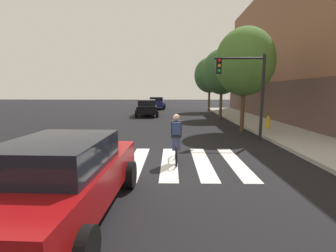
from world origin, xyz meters
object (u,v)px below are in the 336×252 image
at_px(sedan_far, 157,103).
at_px(cyclist, 176,139).
at_px(street_tree_mid, 222,72).
at_px(traffic_light_near, 246,83).
at_px(street_tree_far, 210,75).
at_px(sedan_mid, 147,108).
at_px(sedan_near, 64,177).
at_px(fire_hydrant, 268,122).
at_px(street_tree_near, 245,62).

bearing_deg(sedan_far, cyclist, -84.94).
bearing_deg(sedan_far, street_tree_mid, -60.76).
relative_size(traffic_light_near, street_tree_far, 0.66).
xyz_separation_m(sedan_mid, street_tree_far, (6.91, 4.91, 3.46)).
bearing_deg(street_tree_mid, sedan_near, -110.84).
bearing_deg(fire_hydrant, cyclist, -130.72).
distance_m(traffic_light_near, fire_hydrant, 4.56).
relative_size(sedan_mid, traffic_light_near, 1.14).
height_order(sedan_mid, street_tree_mid, street_tree_mid).
relative_size(fire_hydrant, street_tree_mid, 0.13).
height_order(sedan_far, street_tree_mid, street_tree_mid).
height_order(cyclist, fire_hydrant, cyclist).
height_order(traffic_light_near, street_tree_mid, street_tree_mid).
height_order(sedan_near, street_tree_near, street_tree_near).
bearing_deg(cyclist, fire_hydrant, 49.28).
bearing_deg(street_tree_far, sedan_mid, -144.61).
bearing_deg(cyclist, sedan_far, 95.06).
distance_m(traffic_light_near, street_tree_far, 16.84).
bearing_deg(sedan_near, street_tree_mid, 69.16).
height_order(sedan_mid, street_tree_far, street_tree_far).
distance_m(sedan_far, street_tree_mid, 13.44).
height_order(fire_hydrant, street_tree_mid, street_tree_mid).
xyz_separation_m(sedan_mid, fire_hydrant, (8.50, -8.77, -0.29)).
relative_size(sedan_mid, street_tree_near, 0.78).
bearing_deg(sedan_near, cyclist, 58.61).
bearing_deg(sedan_near, traffic_light_near, 52.56).
distance_m(sedan_near, street_tree_near, 12.37).
bearing_deg(sedan_mid, sedan_near, -88.80).
relative_size(cyclist, street_tree_mid, 0.28).
bearing_deg(street_tree_near, traffic_light_near, -104.38).
xyz_separation_m(traffic_light_near, street_tree_mid, (0.77, 9.50, 1.24)).
relative_size(cyclist, fire_hydrant, 2.19).
distance_m(cyclist, street_tree_mid, 14.25).
bearing_deg(street_tree_mid, street_tree_near, -90.66).
relative_size(cyclist, street_tree_far, 0.27).
relative_size(sedan_mid, street_tree_mid, 0.79).
distance_m(sedan_near, sedan_far, 28.27).
bearing_deg(sedan_mid, street_tree_mid, -19.00).
height_order(sedan_far, street_tree_near, street_tree_near).
bearing_deg(sedan_far, street_tree_far, -32.59).
xyz_separation_m(traffic_light_near, street_tree_near, (0.69, 2.69, 1.28)).
distance_m(fire_hydrant, street_tree_near, 4.03).
relative_size(sedan_far, fire_hydrant, 6.10).
height_order(fire_hydrant, street_tree_far, street_tree_far).
bearing_deg(sedan_mid, street_tree_far, 35.39).
relative_size(sedan_near, street_tree_near, 0.76).
distance_m(sedan_near, street_tree_far, 25.25).
xyz_separation_m(sedan_far, street_tree_mid, (6.37, -11.38, 3.26)).
relative_size(street_tree_near, street_tree_far, 0.97).
xyz_separation_m(street_tree_near, street_tree_far, (0.16, 14.07, 0.14)).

